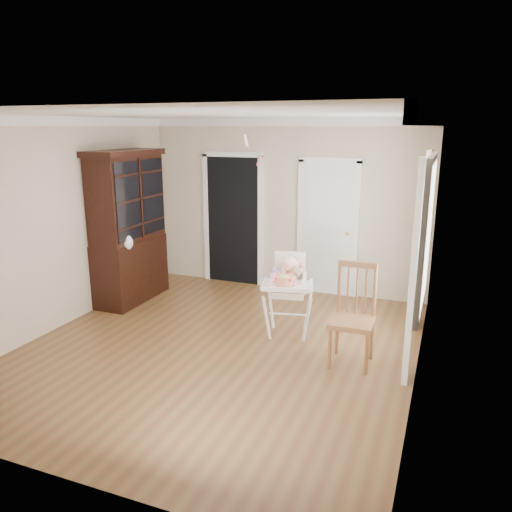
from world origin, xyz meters
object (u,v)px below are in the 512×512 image
at_px(sippy_cup, 273,275).
at_px(dining_chair, 353,318).
at_px(cake, 284,281).
at_px(china_cabinet, 128,227).
at_px(high_chair, 289,285).

relative_size(sippy_cup, dining_chair, 0.17).
bearing_deg(cake, dining_chair, -13.36).
height_order(china_cabinet, dining_chair, china_cabinet).
relative_size(high_chair, china_cabinet, 0.47).
bearing_deg(cake, china_cabinet, 165.35).
relative_size(china_cabinet, dining_chair, 1.99).
xyz_separation_m(high_chair, china_cabinet, (-2.63, 0.41, 0.47)).
bearing_deg(sippy_cup, high_chair, 49.16).
bearing_deg(dining_chair, high_chair, 150.25).
relative_size(sippy_cup, china_cabinet, 0.09).
height_order(high_chair, cake, high_chair).
height_order(cake, sippy_cup, sippy_cup).
height_order(high_chair, china_cabinet, china_cabinet).
xyz_separation_m(high_chair, cake, (0.04, -0.29, 0.14)).
height_order(high_chair, dining_chair, dining_chair).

